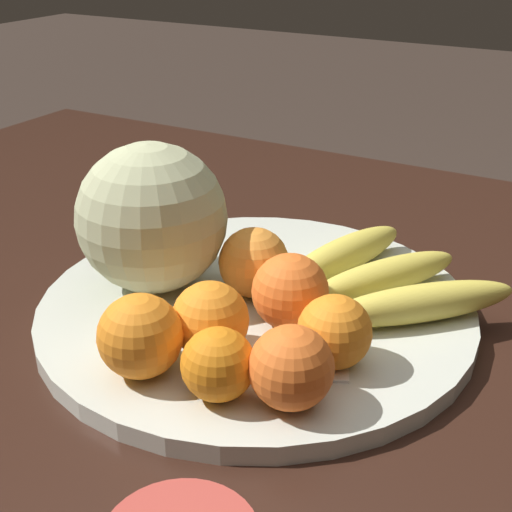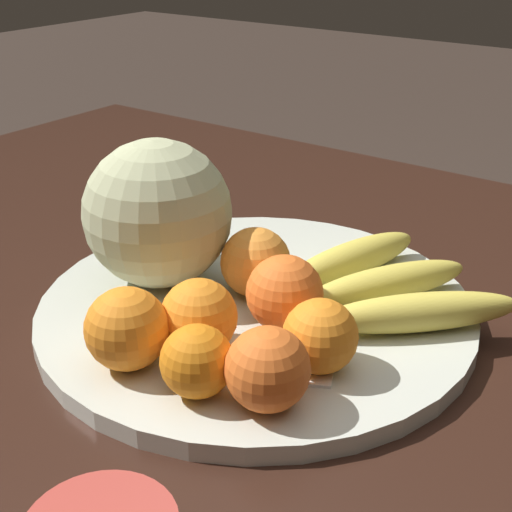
{
  "view_description": "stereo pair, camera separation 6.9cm",
  "coord_description": "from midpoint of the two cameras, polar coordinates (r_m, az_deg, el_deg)",
  "views": [
    {
      "loc": [
        0.26,
        -0.51,
        1.09
      ],
      "look_at": [
        -0.05,
        0.03,
        0.78
      ],
      "focal_mm": 50.0,
      "sensor_mm": 36.0,
      "label": 1
    },
    {
      "loc": [
        0.31,
        -0.47,
        1.09
      ],
      "look_at": [
        -0.05,
        0.03,
        0.78
      ],
      "focal_mm": 50.0,
      "sensor_mm": 36.0,
      "label": 2
    }
  ],
  "objects": [
    {
      "name": "orange_back_right",
      "position": [
        0.6,
        3.03,
        -6.18
      ],
      "size": [
        0.06,
        0.06,
        0.06
      ],
      "color": "orange",
      "rests_on": "fruit_bowl"
    },
    {
      "name": "produce_tag",
      "position": [
        0.61,
        -0.26,
        -9.07
      ],
      "size": [
        0.1,
        0.07,
        0.0
      ],
      "rotation": [
        0.0,
        0.0,
        0.44
      ],
      "color": "white",
      "rests_on": "fruit_bowl"
    },
    {
      "name": "melon",
      "position": [
        0.72,
        -11.06,
        2.97
      ],
      "size": [
        0.15,
        0.15,
        0.15
      ],
      "color": "#B2B789",
      "rests_on": "fruit_bowl"
    },
    {
      "name": "orange_top_small",
      "position": [
        0.6,
        -12.52,
        -6.37
      ],
      "size": [
        0.07,
        0.07,
        0.07
      ],
      "color": "orange",
      "rests_on": "fruit_bowl"
    },
    {
      "name": "orange_front_right",
      "position": [
        0.62,
        -6.89,
        -5.17
      ],
      "size": [
        0.07,
        0.07,
        0.07
      ],
      "color": "orange",
      "rests_on": "fruit_bowl"
    },
    {
      "name": "orange_back_left",
      "position": [
        0.65,
        -0.28,
        -2.94
      ],
      "size": [
        0.07,
        0.07,
        0.07
      ],
      "color": "orange",
      "rests_on": "fruit_bowl"
    },
    {
      "name": "orange_mid_center",
      "position": [
        0.71,
        -2.95,
        -0.58
      ],
      "size": [
        0.07,
        0.07,
        0.07
      ],
      "color": "orange",
      "rests_on": "fruit_bowl"
    },
    {
      "name": "orange_front_left",
      "position": [
        0.55,
        -0.75,
        -9.04
      ],
      "size": [
        0.07,
        0.07,
        0.07
      ],
      "color": "orange",
      "rests_on": "fruit_bowl"
    },
    {
      "name": "fruit_bowl",
      "position": [
        0.72,
        -2.76,
        -4.23
      ],
      "size": [
        0.43,
        0.43,
        0.02
      ],
      "color": "beige",
      "rests_on": "kitchen_table"
    },
    {
      "name": "banana_bunch",
      "position": [
        0.72,
        7.27,
        -1.81
      ],
      "size": [
        0.23,
        0.23,
        0.04
      ],
      "rotation": [
        0.0,
        0.0,
        7.31
      ],
      "color": "brown",
      "rests_on": "fruit_bowl"
    },
    {
      "name": "orange_side_extra",
      "position": [
        0.57,
        -6.7,
        -8.67
      ],
      "size": [
        0.06,
        0.06,
        0.06
      ],
      "color": "orange",
      "rests_on": "fruit_bowl"
    },
    {
      "name": "kitchen_table",
      "position": [
        0.72,
        -0.53,
        -12.2
      ],
      "size": [
        1.61,
        1.14,
        0.72
      ],
      "color": "black",
      "rests_on": "ground_plane"
    }
  ]
}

